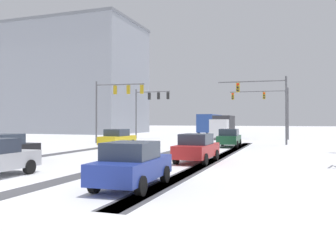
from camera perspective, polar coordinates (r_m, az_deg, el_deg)
The scene contains 17 objects.
wheel_track_left_lane at distance 24.63m, azimuth -1.14°, elevation -6.33°, with size 1.00×29.83×0.01m, color #4C4C51.
wheel_track_right_lane at distance 23.48m, azimuth 8.64°, elevation -6.59°, with size 0.88×29.83×0.01m, color #4C4C51.
wheel_track_center at distance 27.96m, azimuth -15.08°, elevation -5.64°, with size 1.09×29.83×0.01m, color #4C4C51.
wheel_track_oncoming at distance 23.52m, azimuth 8.22°, elevation -6.58°, with size 0.80×29.83×0.01m, color #4C4C51.
sidewalk_kerb_right at distance 21.73m, azimuth 21.72°, elevation -6.86°, with size 4.00×29.83×0.12m, color white.
traffic_signal_near_left at distance 37.11m, azimuth -8.51°, elevation 2.90°, with size 5.40×0.75×6.50m.
traffic_signal_far_left at distance 46.07m, azimuth -3.03°, elevation 2.14°, with size 4.81×0.42×6.50m.
traffic_signal_near_right at distance 34.55m, azimuth 15.59°, elevation 2.66°, with size 6.40×0.56×6.50m.
traffic_signal_far_right at distance 46.56m, azimuth 15.64°, elevation 2.07°, with size 7.27×0.59×6.50m.
car_dark_green_lead at distance 32.27m, azimuth 9.84°, elevation -3.57°, with size 1.94×4.15×1.62m.
car_yellow_cab_second at distance 31.35m, azimuth -8.16°, elevation -3.65°, with size 1.88×4.13×1.62m.
car_red_third at distance 20.17m, azimuth 4.65°, elevation -5.23°, with size 1.91×4.14×1.62m.
car_black_fourth at distance 21.74m, azimuth -24.97°, elevation -4.84°, with size 1.90×4.13×1.62m.
car_blue_fifth at distance 12.65m, azimuth -5.82°, elevation -7.86°, with size 1.98×4.18×1.62m.
bus_oncoming at distance 60.80m, azimuth 6.83°, elevation -1.17°, with size 3.02×11.10×3.38m.
box_truck_delivery at distance 46.59m, azimuth 8.85°, elevation -1.72°, with size 2.44×7.45×3.02m.
office_building_far_left_block at distance 72.51m, azimuth -15.33°, elevation 5.64°, with size 26.93×16.42×20.98m.
Camera 1 is at (10.04, -9.38, 2.37)m, focal length 37.80 mm.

